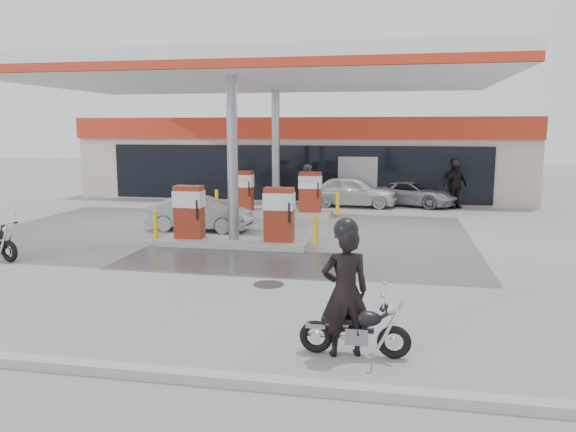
% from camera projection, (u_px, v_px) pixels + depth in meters
% --- Properties ---
extents(ground, '(90.00, 90.00, 0.00)m').
position_uv_depth(ground, '(213.00, 260.00, 15.00)').
color(ground, gray).
rests_on(ground, ground).
extents(wet_patch, '(6.00, 3.00, 0.00)m').
position_uv_depth(wet_patch, '(231.00, 261.00, 14.91)').
color(wet_patch, '#4C4C4F').
rests_on(wet_patch, ground).
extents(drain_cover, '(0.70, 0.70, 0.01)m').
position_uv_depth(drain_cover, '(269.00, 284.00, 12.69)').
color(drain_cover, '#38383A').
rests_on(drain_cover, ground).
extents(kerb, '(28.00, 0.25, 0.15)m').
position_uv_depth(kerb, '(59.00, 365.00, 8.20)').
color(kerb, gray).
rests_on(kerb, ground).
extents(store_building, '(22.00, 8.22, 4.00)m').
position_uv_depth(store_building, '(307.00, 156.00, 30.14)').
color(store_building, beige).
rests_on(store_building, ground).
extents(canopy, '(16.00, 10.02, 5.51)m').
position_uv_depth(canopy, '(257.00, 75.00, 19.03)').
color(canopy, silver).
rests_on(canopy, ground).
extents(pump_island_near, '(5.14, 1.30, 1.78)m').
position_uv_depth(pump_island_near, '(234.00, 222.00, 16.83)').
color(pump_island_near, '#9E9E99').
rests_on(pump_island_near, ground).
extents(pump_island_far, '(5.14, 1.30, 1.78)m').
position_uv_depth(pump_island_far, '(276.00, 198.00, 22.65)').
color(pump_island_far, '#9E9E99').
rests_on(pump_island_far, ground).
extents(main_motorcycle, '(1.73, 0.67, 0.89)m').
position_uv_depth(main_motorcycle, '(357.00, 331.00, 8.67)').
color(main_motorcycle, black).
rests_on(main_motorcycle, ground).
extents(biker_main, '(0.86, 0.71, 2.04)m').
position_uv_depth(biker_main, '(345.00, 292.00, 8.61)').
color(biker_main, black).
rests_on(biker_main, ground).
extents(sedan_white, '(4.07, 1.83, 1.36)m').
position_uv_depth(sedan_white, '(352.00, 191.00, 25.23)').
color(sedan_white, white).
rests_on(sedan_white, ground).
extents(attendant, '(1.00, 1.12, 1.90)m').
position_uv_depth(attendant, '(308.00, 185.00, 25.17)').
color(attendant, '#4F4F54').
rests_on(attendant, ground).
extents(hatchback_silver, '(3.63, 1.39, 1.18)m').
position_uv_depth(hatchback_silver, '(200.00, 213.00, 19.33)').
color(hatchback_silver, gray).
rests_on(hatchback_silver, ground).
extents(parked_car_left, '(3.96, 2.85, 1.06)m').
position_uv_depth(parked_car_left, '(160.00, 184.00, 29.94)').
color(parked_car_left, '#141443').
rests_on(parked_car_left, ground).
extents(parked_car_right, '(4.37, 3.33, 1.10)m').
position_uv_depth(parked_car_right, '(413.00, 194.00, 25.51)').
color(parked_car_right, '#999BA1').
rests_on(parked_car_right, ground).
extents(biker_walking, '(1.28, 1.03, 2.03)m').
position_uv_depth(biker_walking, '(455.00, 185.00, 24.57)').
color(biker_walking, black).
rests_on(biker_walking, ground).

